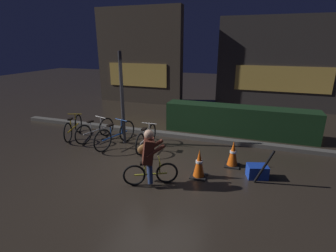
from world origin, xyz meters
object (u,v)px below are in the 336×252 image
(cyclist, at_px, (149,157))
(closed_umbrella, at_px, (264,167))
(parked_bike_center_right, at_px, (146,138))
(blue_crate, at_px, (257,171))
(parked_bike_left_mid, at_px, (95,130))
(traffic_cone_far, at_px, (233,154))
(street_post, at_px, (122,99))
(parked_bike_center_left, at_px, (115,135))
(parked_bike_leftmost, at_px, (73,127))
(traffic_cone_near, at_px, (199,164))

(cyclist, height_order, closed_umbrella, cyclist)
(parked_bike_center_right, relative_size, blue_crate, 3.42)
(parked_bike_left_mid, height_order, traffic_cone_far, parked_bike_left_mid)
(street_post, distance_m, parked_bike_center_right, 1.32)
(traffic_cone_far, xyz_separation_m, blue_crate, (0.59, -0.40, -0.17))
(blue_crate, bearing_deg, traffic_cone_far, 145.40)
(traffic_cone_far, bearing_deg, parked_bike_center_left, 176.82)
(parked_bike_center_left, height_order, traffic_cone_far, parked_bike_center_left)
(blue_crate, bearing_deg, street_post, 166.82)
(traffic_cone_far, height_order, cyclist, cyclist)
(street_post, height_order, cyclist, street_post)
(street_post, relative_size, parked_bike_leftmost, 1.83)
(traffic_cone_near, xyz_separation_m, cyclist, (-0.94, -0.64, 0.30))
(closed_umbrella, bearing_deg, street_post, 166.04)
(parked_bike_center_left, bearing_deg, blue_crate, -83.28)
(parked_bike_leftmost, height_order, parked_bike_center_right, parked_bike_leftmost)
(parked_bike_leftmost, relative_size, blue_crate, 3.36)
(parked_bike_left_mid, bearing_deg, parked_bike_center_right, -76.92)
(parked_bike_leftmost, relative_size, cyclist, 1.19)
(street_post, relative_size, parked_bike_center_right, 1.80)
(street_post, bearing_deg, closed_umbrella, -16.21)
(parked_bike_left_mid, relative_size, parked_bike_center_left, 0.91)
(street_post, bearing_deg, parked_bike_leftmost, -177.78)
(street_post, height_order, parked_bike_left_mid, street_post)
(parked_bike_left_mid, height_order, blue_crate, parked_bike_left_mid)
(parked_bike_center_left, relative_size, cyclist, 1.28)
(street_post, xyz_separation_m, parked_bike_center_right, (0.80, -0.17, -1.04))
(traffic_cone_far, relative_size, blue_crate, 1.51)
(parked_bike_center_left, relative_size, traffic_cone_near, 2.37)
(parked_bike_center_left, bearing_deg, parked_bike_leftmost, 97.10)
(parked_bike_leftmost, xyz_separation_m, parked_bike_center_left, (1.67, -0.24, 0.02))
(parked_bike_center_left, distance_m, closed_umbrella, 4.16)
(street_post, height_order, parked_bike_leftmost, street_post)
(parked_bike_center_right, relative_size, cyclist, 1.21)
(parked_bike_center_right, xyz_separation_m, cyclist, (0.84, -1.77, 0.31))
(street_post, relative_size, traffic_cone_near, 4.04)
(parked_bike_left_mid, height_order, parked_bike_center_left, parked_bike_center_left)
(parked_bike_center_right, relative_size, traffic_cone_near, 2.24)
(blue_crate, distance_m, cyclist, 2.48)
(parked_bike_center_right, bearing_deg, parked_bike_leftmost, 86.21)
(parked_bike_leftmost, bearing_deg, traffic_cone_near, -124.01)
(street_post, distance_m, cyclist, 2.64)
(parked_bike_left_mid, distance_m, closed_umbrella, 5.06)
(closed_umbrella, bearing_deg, blue_crate, 116.67)
(parked_bike_left_mid, height_order, parked_bike_center_right, same)
(parked_bike_leftmost, xyz_separation_m, traffic_cone_near, (4.38, -1.23, -0.00))
(parked_bike_leftmost, height_order, closed_umbrella, closed_umbrella)
(street_post, xyz_separation_m, parked_bike_leftmost, (-1.79, -0.07, -1.03))
(parked_bike_center_left, bearing_deg, traffic_cone_near, -94.91)
(parked_bike_left_mid, distance_m, parked_bike_center_right, 1.78)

